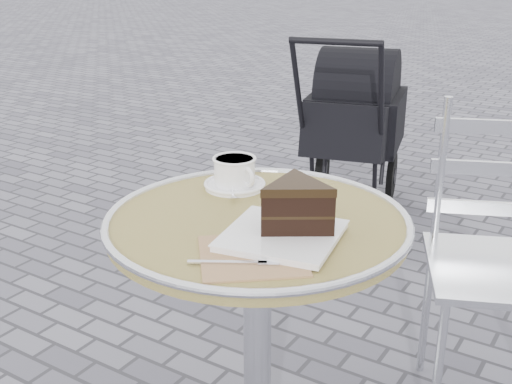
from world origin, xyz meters
The scene contains 5 objects.
cafe_table centered at (0.00, 0.00, 0.57)m, with size 0.72×0.72×0.74m.
cappuccino_set centered at (-0.16, 0.15, 0.77)m, with size 0.16×0.18×0.08m.
cake_plate_set centered at (0.12, -0.05, 0.79)m, with size 0.30×0.38×0.13m.
bistro_chair centered at (0.43, 0.65, 0.57)m, with size 0.55×0.55×0.93m.
baby_stroller centered at (-0.58, 1.86, 0.44)m, with size 0.64×1.01×0.98m.
Camera 1 is at (0.73, -1.17, 1.32)m, focal length 45.00 mm.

